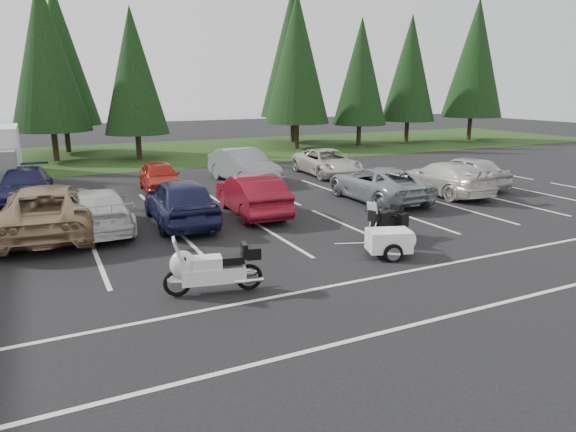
{
  "coord_description": "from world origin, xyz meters",
  "views": [
    {
      "loc": [
        -6.08,
        -13.32,
        4.6
      ],
      "look_at": [
        0.19,
        -0.5,
        1.02
      ],
      "focal_mm": 32.0,
      "sensor_mm": 36.0,
      "label": 1
    }
  ],
  "objects_px": {
    "car_near_2": "(48,210)",
    "car_far_4": "(327,162)",
    "car_near_6": "(378,184)",
    "adventure_motorcycle": "(384,220)",
    "car_near_4": "(180,201)",
    "car_far_2": "(160,177)",
    "car_far_3": "(244,166)",
    "car_near_3": "(97,210)",
    "car_near_5": "(252,194)",
    "car_near_7": "(444,178)",
    "car_far_1": "(25,186)",
    "touring_motorcycle": "(213,265)",
    "car_near_8": "(465,171)",
    "cargo_trailer": "(389,243)"
  },
  "relations": [
    {
      "from": "car_near_4",
      "to": "car_near_7",
      "type": "distance_m",
      "value": 11.79
    },
    {
      "from": "car_near_8",
      "to": "cargo_trailer",
      "type": "bearing_deg",
      "value": 32.26
    },
    {
      "from": "car_near_5",
      "to": "car_near_4",
      "type": "bearing_deg",
      "value": 8.25
    },
    {
      "from": "car_near_2",
      "to": "car_near_8",
      "type": "height_order",
      "value": "car_near_2"
    },
    {
      "from": "car_near_4",
      "to": "car_far_2",
      "type": "height_order",
      "value": "car_near_4"
    },
    {
      "from": "car_far_2",
      "to": "touring_motorcycle",
      "type": "bearing_deg",
      "value": -92.6
    },
    {
      "from": "car_near_3",
      "to": "adventure_motorcycle",
      "type": "xyz_separation_m",
      "value": [
        7.72,
        -5.13,
        -0.01
      ]
    },
    {
      "from": "car_near_3",
      "to": "car_near_5",
      "type": "relative_size",
      "value": 1.04
    },
    {
      "from": "car_far_3",
      "to": "adventure_motorcycle",
      "type": "height_order",
      "value": "car_far_3"
    },
    {
      "from": "cargo_trailer",
      "to": "adventure_motorcycle",
      "type": "xyz_separation_m",
      "value": [
        0.77,
        1.28,
        0.29
      ]
    },
    {
      "from": "car_near_3",
      "to": "car_near_7",
      "type": "relative_size",
      "value": 0.97
    },
    {
      "from": "car_near_4",
      "to": "car_far_2",
      "type": "distance_m",
      "value": 6.05
    },
    {
      "from": "adventure_motorcycle",
      "to": "car_near_8",
      "type": "bearing_deg",
      "value": 10.77
    },
    {
      "from": "car_near_7",
      "to": "car_far_4",
      "type": "relative_size",
      "value": 1.0
    },
    {
      "from": "car_near_5",
      "to": "adventure_motorcycle",
      "type": "relative_size",
      "value": 2.04
    },
    {
      "from": "car_near_3",
      "to": "car_near_7",
      "type": "height_order",
      "value": "car_near_7"
    },
    {
      "from": "car_far_4",
      "to": "car_far_2",
      "type": "bearing_deg",
      "value": -172.44
    },
    {
      "from": "car_near_4",
      "to": "cargo_trailer",
      "type": "distance_m",
      "value": 7.45
    },
    {
      "from": "car_far_1",
      "to": "car_far_4",
      "type": "height_order",
      "value": "car_far_1"
    },
    {
      "from": "car_near_2",
      "to": "car_far_2",
      "type": "height_order",
      "value": "car_near_2"
    },
    {
      "from": "cargo_trailer",
      "to": "car_far_1",
      "type": "bearing_deg",
      "value": 146.53
    },
    {
      "from": "car_near_4",
      "to": "car_near_7",
      "type": "bearing_deg",
      "value": -177.67
    },
    {
      "from": "car_far_1",
      "to": "car_near_6",
      "type": "bearing_deg",
      "value": -20.15
    },
    {
      "from": "car_far_4",
      "to": "car_near_2",
      "type": "bearing_deg",
      "value": -152.41
    },
    {
      "from": "car_near_2",
      "to": "adventure_motorcycle",
      "type": "distance_m",
      "value": 10.63
    },
    {
      "from": "car_near_6",
      "to": "adventure_motorcycle",
      "type": "height_order",
      "value": "car_near_6"
    },
    {
      "from": "car_far_2",
      "to": "car_far_3",
      "type": "xyz_separation_m",
      "value": [
        4.25,
        0.52,
        0.14
      ]
    },
    {
      "from": "car_near_6",
      "to": "car_far_2",
      "type": "height_order",
      "value": "car_near_6"
    },
    {
      "from": "car_near_7",
      "to": "car_far_4",
      "type": "xyz_separation_m",
      "value": [
        -2.09,
        6.6,
        -0.03
      ]
    },
    {
      "from": "car_near_7",
      "to": "cargo_trailer",
      "type": "height_order",
      "value": "car_near_7"
    },
    {
      "from": "car_far_3",
      "to": "car_far_4",
      "type": "xyz_separation_m",
      "value": [
        4.82,
        0.03,
        -0.13
      ]
    },
    {
      "from": "car_far_4",
      "to": "car_near_7",
      "type": "bearing_deg",
      "value": -68.34
    },
    {
      "from": "car_near_2",
      "to": "car_far_3",
      "type": "relative_size",
      "value": 1.17
    },
    {
      "from": "car_near_3",
      "to": "car_near_8",
      "type": "distance_m",
      "value": 16.54
    },
    {
      "from": "car_near_7",
      "to": "car_far_3",
      "type": "height_order",
      "value": "car_far_3"
    },
    {
      "from": "car_far_2",
      "to": "cargo_trailer",
      "type": "xyz_separation_m",
      "value": [
        3.64,
        -12.1,
        -0.29
      ]
    },
    {
      "from": "cargo_trailer",
      "to": "car_far_4",
      "type": "bearing_deg",
      "value": 86.12
    },
    {
      "from": "car_near_3",
      "to": "car_near_6",
      "type": "xyz_separation_m",
      "value": [
        11.02,
        -0.21,
        0.02
      ]
    },
    {
      "from": "car_near_5",
      "to": "car_near_3",
      "type": "bearing_deg",
      "value": 2.72
    },
    {
      "from": "car_far_1",
      "to": "touring_motorcycle",
      "type": "height_order",
      "value": "car_far_1"
    },
    {
      "from": "car_near_8",
      "to": "touring_motorcycle",
      "type": "height_order",
      "value": "car_near_8"
    },
    {
      "from": "car_near_6",
      "to": "cargo_trailer",
      "type": "xyz_separation_m",
      "value": [
        -4.08,
        -6.19,
        -0.33
      ]
    },
    {
      "from": "car_near_5",
      "to": "car_near_8",
      "type": "xyz_separation_m",
      "value": [
        11.13,
        0.59,
        -0.01
      ]
    },
    {
      "from": "car_far_3",
      "to": "car_far_2",
      "type": "bearing_deg",
      "value": -178.83
    },
    {
      "from": "car_near_2",
      "to": "car_far_4",
      "type": "relative_size",
      "value": 1.17
    },
    {
      "from": "car_near_2",
      "to": "cargo_trailer",
      "type": "bearing_deg",
      "value": 147.21
    },
    {
      "from": "car_near_6",
      "to": "touring_motorcycle",
      "type": "height_order",
      "value": "car_near_6"
    },
    {
      "from": "car_near_6",
      "to": "adventure_motorcycle",
      "type": "distance_m",
      "value": 5.92
    },
    {
      "from": "car_near_5",
      "to": "car_far_4",
      "type": "height_order",
      "value": "car_near_5"
    },
    {
      "from": "car_near_2",
      "to": "car_near_7",
      "type": "relative_size",
      "value": 1.18
    }
  ]
}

